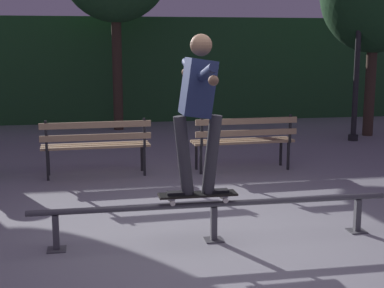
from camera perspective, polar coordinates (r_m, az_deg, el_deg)
The scene contains 8 objects.
ground_plane at distance 5.69m, azimuth 2.23°, elevation -9.85°, with size 90.00×90.00×0.00m, color gray.
hedge_backdrop at distance 14.44m, azimuth -5.48°, elevation 7.70°, with size 24.00×1.20×2.59m, color #234C28.
grind_rail at distance 5.58m, azimuth 2.28°, elevation -6.88°, with size 3.64×0.18×0.41m.
skateboard at distance 5.50m, azimuth 0.59°, elevation -5.27°, with size 0.78×0.21×0.09m.
skateboarder at distance 5.32m, azimuth 0.64°, elevation 4.47°, with size 0.62×1.41×1.56m.
park_bench_leftmost at distance 8.27m, azimuth -9.87°, elevation 0.27°, with size 1.62×0.48×0.88m.
park_bench_left_center at distance 8.57m, azimuth 5.40°, elevation 0.74°, with size 1.62×0.48×0.88m.
lamp_post_right at distance 11.61m, azimuth 16.89°, elevation 12.50°, with size 0.32×0.32×3.90m.
Camera 1 is at (-1.14, -5.22, 1.97)m, focal length 51.72 mm.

